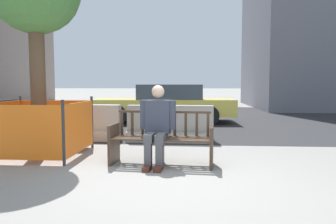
# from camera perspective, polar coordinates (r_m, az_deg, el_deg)

# --- Properties ---
(ground_plane) EXTENTS (200.00, 200.00, 0.00)m
(ground_plane) POSITION_cam_1_polar(r_m,az_deg,el_deg) (4.60, 1.07, -11.97)
(ground_plane) COLOR gray
(street_asphalt) EXTENTS (120.00, 12.00, 0.01)m
(street_asphalt) POSITION_cam_1_polar(r_m,az_deg,el_deg) (13.16, 3.05, -0.93)
(street_asphalt) COLOR #28282B
(street_asphalt) RESTS_ON ground
(street_bench) EXTENTS (1.73, 0.67, 0.88)m
(street_bench) POSITION_cam_1_polar(r_m,az_deg,el_deg) (5.44, -1.08, -5.03)
(street_bench) COLOR #473323
(street_bench) RESTS_ON ground
(seated_person) EXTENTS (0.59, 0.75, 1.31)m
(seated_person) POSITION_cam_1_polar(r_m,az_deg,el_deg) (5.36, -1.90, -2.02)
(seated_person) COLOR #383D4C
(seated_person) RESTS_ON ground
(jersey_barrier_centre) EXTENTS (2.02, 0.73, 0.84)m
(jersey_barrier_centre) POSITION_cam_1_polar(r_m,az_deg,el_deg) (7.68, 0.39, -2.55)
(jersey_barrier_centre) COLOR gray
(jersey_barrier_centre) RESTS_ON ground
(jersey_barrier_left) EXTENTS (2.02, 0.75, 0.84)m
(jersey_barrier_left) POSITION_cam_1_polar(r_m,az_deg,el_deg) (8.20, -15.13, -2.24)
(jersey_barrier_left) COLOR #ADA89E
(jersey_barrier_left) RESTS_ON ground
(construction_fence) EXTENTS (1.58, 1.58, 1.08)m
(construction_fence) POSITION_cam_1_polar(r_m,az_deg,el_deg) (6.59, -21.48, -2.37)
(construction_fence) COLOR #2D2D33
(construction_fence) RESTS_ON ground
(car_taxi_near) EXTENTS (4.89, 2.19, 1.32)m
(car_taxi_near) POSITION_cam_1_polar(r_m,az_deg,el_deg) (11.47, -0.45, 1.52)
(car_taxi_near) COLOR #DBC64C
(car_taxi_near) RESTS_ON ground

